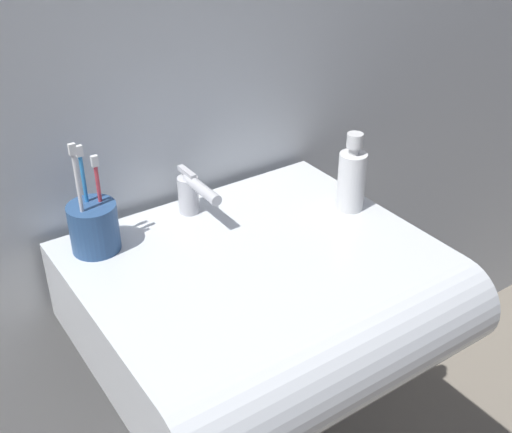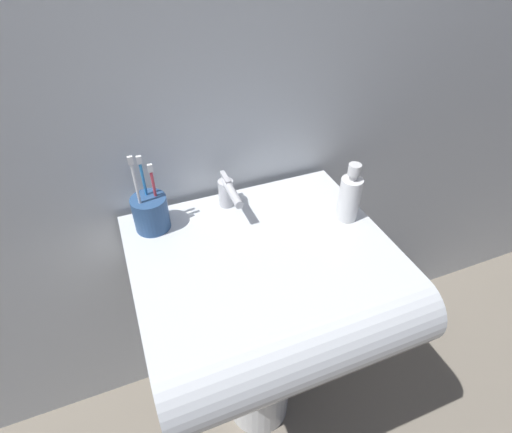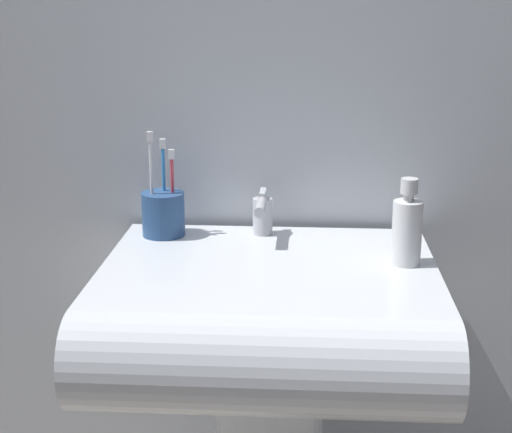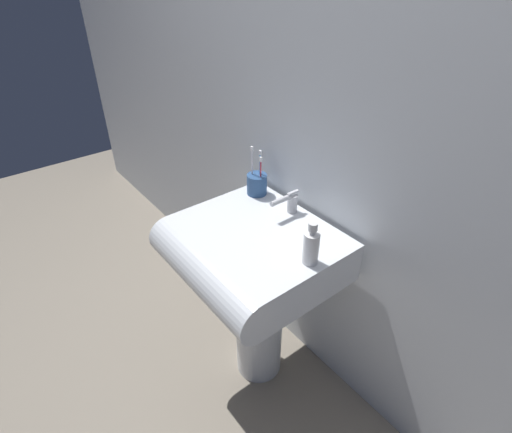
# 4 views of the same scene
# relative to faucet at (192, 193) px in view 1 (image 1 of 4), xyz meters

# --- Properties ---
(wall_back) EXTENTS (5.00, 0.05, 2.40)m
(wall_back) POSITION_rel_faucet_xyz_m (0.02, 0.12, 0.32)
(wall_back) COLOR silver
(wall_back) RESTS_ON ground
(sink_basin) EXTENTS (0.63, 0.57, 0.17)m
(sink_basin) POSITION_rel_faucet_xyz_m (0.02, -0.24, -0.14)
(sink_basin) COLOR white
(sink_basin) RESTS_ON sink_pedestal
(faucet) EXTENTS (0.04, 0.14, 0.09)m
(faucet) POSITION_rel_faucet_xyz_m (0.00, 0.00, 0.00)
(faucet) COLOR silver
(faucet) RESTS_ON sink_basin
(toothbrush_cup) EXTENTS (0.09, 0.09, 0.22)m
(toothbrush_cup) POSITION_rel_faucet_xyz_m (-0.21, -0.01, -0.00)
(toothbrush_cup) COLOR #2D5184
(toothbrush_cup) RESTS_ON sink_basin
(soap_bottle) EXTENTS (0.06, 0.06, 0.17)m
(soap_bottle) POSITION_rel_faucet_xyz_m (0.28, -0.16, 0.02)
(soap_bottle) COLOR white
(soap_bottle) RESTS_ON sink_basin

